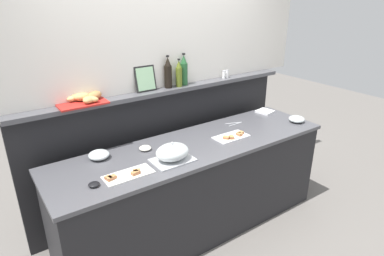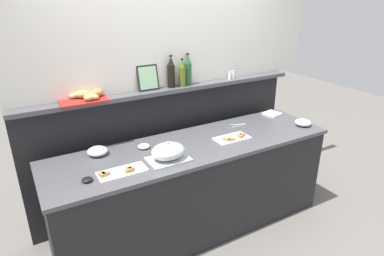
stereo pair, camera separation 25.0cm
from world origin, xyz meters
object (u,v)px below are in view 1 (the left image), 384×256
at_px(glass_bowl_large, 99,155).
at_px(napkin_stack, 265,112).
at_px(condiment_bowl_teal, 94,184).
at_px(bread_basket, 84,99).
at_px(sandwich_platter_side, 232,136).
at_px(glass_bowl_medium, 297,119).
at_px(wine_bottle_green, 184,71).
at_px(pepper_shaker, 227,74).
at_px(sandwich_platter_front, 127,175).
at_px(salt_shaker, 224,74).
at_px(condiment_bowl_dark, 145,148).
at_px(wine_bottle_dark, 168,73).
at_px(framed_picture, 145,79).
at_px(serving_cloche, 172,153).
at_px(serving_tongs, 235,124).
at_px(olive_oil_bottle, 179,74).

bearing_deg(glass_bowl_large, napkin_stack, 0.29).
bearing_deg(condiment_bowl_teal, bread_basket, 73.51).
distance_m(sandwich_platter_side, glass_bowl_medium, 0.84).
distance_m(sandwich_platter_side, napkin_stack, 0.85).
xyz_separation_m(wine_bottle_green, bread_basket, (-1.03, -0.01, -0.11)).
bearing_deg(bread_basket, pepper_shaker, -0.75).
bearing_deg(sandwich_platter_front, glass_bowl_large, 100.22).
xyz_separation_m(sandwich_platter_front, salt_shaker, (1.46, 0.64, 0.45)).
bearing_deg(sandwich_platter_front, condiment_bowl_dark, 45.00).
bearing_deg(condiment_bowl_dark, sandwich_platter_side, -15.95).
bearing_deg(wine_bottle_green, wine_bottle_dark, -177.19).
bearing_deg(glass_bowl_large, condiment_bowl_teal, -115.12).
relative_size(bread_basket, framed_picture, 1.72).
bearing_deg(serving_cloche, sandwich_platter_side, 6.06).
bearing_deg(glass_bowl_large, wine_bottle_green, 14.63).
distance_m(serving_tongs, olive_oil_bottle, 0.79).
xyz_separation_m(napkin_stack, wine_bottle_dark, (-1.14, 0.25, 0.55)).
xyz_separation_m(olive_oil_bottle, bread_basket, (-0.95, 0.02, -0.09)).
bearing_deg(wine_bottle_green, glass_bowl_large, -165.37).
bearing_deg(framed_picture, wine_bottle_green, -1.19).
distance_m(glass_bowl_large, pepper_shaker, 1.66).
bearing_deg(condiment_bowl_teal, sandwich_platter_front, -0.78).
xyz_separation_m(condiment_bowl_teal, wine_bottle_green, (1.22, 0.66, 0.55)).
bearing_deg(condiment_bowl_dark, wine_bottle_green, 28.27).
bearing_deg(sandwich_platter_front, serving_tongs, 13.50).
xyz_separation_m(glass_bowl_medium, condiment_bowl_dark, (-1.64, 0.32, -0.01)).
distance_m(wine_bottle_green, framed_picture, 0.43).
bearing_deg(pepper_shaker, sandwich_platter_side, -124.83).
xyz_separation_m(condiment_bowl_dark, wine_bottle_green, (0.65, 0.35, 0.54)).
xyz_separation_m(condiment_bowl_dark, serving_tongs, (1.06, 0.01, -0.01)).
xyz_separation_m(glass_bowl_medium, framed_picture, (-1.43, 0.67, 0.51)).
distance_m(salt_shaker, bread_basket, 1.53).
bearing_deg(condiment_bowl_dark, serving_tongs, 0.71).
bearing_deg(glass_bowl_medium, olive_oil_bottle, 149.50).
bearing_deg(glass_bowl_medium, bread_basket, 162.03).
bearing_deg(salt_shaker, glass_bowl_medium, -51.94).
bearing_deg(serving_cloche, olive_oil_bottle, 52.74).
distance_m(sandwich_platter_front, serving_cloche, 0.42).
xyz_separation_m(serving_cloche, serving_tongs, (0.97, 0.32, -0.07)).
height_order(sandwich_platter_front, framed_picture, framed_picture).
bearing_deg(olive_oil_bottle, napkin_stack, -12.57).
bearing_deg(sandwich_platter_front, bread_basket, 95.37).
distance_m(serving_cloche, condiment_bowl_teal, 0.67).
bearing_deg(wine_bottle_green, serving_cloche, -130.21).
bearing_deg(serving_cloche, framed_picture, 79.24).
bearing_deg(serving_cloche, condiment_bowl_dark, 106.72).
height_order(napkin_stack, pepper_shaker, pepper_shaker).
bearing_deg(sandwich_platter_side, olive_oil_bottle, 113.85).
bearing_deg(condiment_bowl_teal, olive_oil_bottle, 28.98).
xyz_separation_m(glass_bowl_medium, wine_bottle_green, (-1.00, 0.67, 0.53)).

